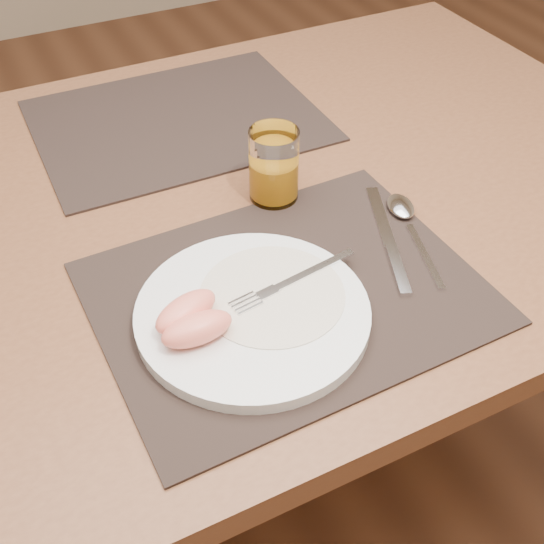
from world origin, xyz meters
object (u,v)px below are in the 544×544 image
at_px(placemat_far, 177,120).
at_px(spoon, 404,213).
at_px(placemat_near, 288,293).
at_px(table, 226,240).
at_px(plate, 253,313).
at_px(knife, 390,246).
at_px(juice_glass, 274,169).
at_px(fork, 284,285).

height_order(placemat_far, spoon, spoon).
height_order(placemat_near, spoon, spoon).
relative_size(table, placemat_near, 3.11).
distance_m(placemat_far, plate, 0.47).
xyz_separation_m(table, knife, (0.14, -0.21, 0.09)).
height_order(table, plate, plate).
distance_m(plate, juice_glass, 0.24).
bearing_deg(juice_glass, table, 146.99).
relative_size(table, juice_glass, 13.55).
height_order(table, placemat_far, placemat_far).
bearing_deg(table, placemat_far, 86.46).
xyz_separation_m(table, juice_glass, (0.06, -0.04, 0.13)).
bearing_deg(knife, fork, -174.04).
xyz_separation_m(plate, fork, (0.05, 0.02, 0.01)).
xyz_separation_m(fork, spoon, (0.22, 0.06, -0.01)).
relative_size(placemat_near, plate, 1.67).
height_order(table, placemat_near, placemat_near).
height_order(placemat_near, knife, knife).
relative_size(table, placemat_far, 3.11).
distance_m(spoon, juice_glass, 0.19).
bearing_deg(fork, table, 85.44).
height_order(plate, spoon, plate).
height_order(placemat_far, juice_glass, juice_glass).
distance_m(table, fork, 0.25).
height_order(placemat_far, knife, knife).
bearing_deg(spoon, placemat_near, -163.96).
xyz_separation_m(table, fork, (-0.02, -0.22, 0.11)).
bearing_deg(table, knife, -55.06).
distance_m(placemat_far, juice_glass, 0.27).
bearing_deg(plate, spoon, 16.97).
xyz_separation_m(placemat_near, plate, (-0.06, -0.02, 0.01)).
bearing_deg(juice_glass, placemat_far, 100.31).
height_order(placemat_far, fork, fork).
bearing_deg(placemat_near, plate, -159.66).
bearing_deg(placemat_far, table, -93.54).
xyz_separation_m(placemat_near, spoon, (0.21, 0.06, 0.01)).
height_order(plate, knife, plate).
distance_m(knife, juice_glass, 0.19).
xyz_separation_m(table, spoon, (0.20, -0.16, 0.09)).
xyz_separation_m(placemat_near, fork, (-0.01, -0.00, 0.02)).
distance_m(table, knife, 0.27).
bearing_deg(placemat_near, table, 87.19).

